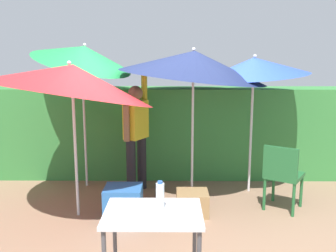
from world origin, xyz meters
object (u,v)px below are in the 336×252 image
at_px(cooler_box, 123,205).
at_px(umbrella_rainbow, 71,79).
at_px(umbrella_orange, 83,55).
at_px(crate_cardboard, 192,203).
at_px(bottle_water, 160,196).
at_px(person_vendor, 136,131).
at_px(umbrella_navy, 193,64).
at_px(chair_plastic, 283,173).
at_px(folding_table, 153,223).
at_px(umbrella_yellow, 254,67).

bearing_deg(cooler_box, umbrella_rainbow, 159.34).
xyz_separation_m(umbrella_orange, crate_cardboard, (1.59, -1.10, -1.89)).
bearing_deg(bottle_water, person_vendor, 99.82).
bearing_deg(umbrella_rainbow, umbrella_orange, 94.99).
bearing_deg(person_vendor, umbrella_navy, -6.88).
height_order(umbrella_orange, chair_plastic, umbrella_orange).
bearing_deg(person_vendor, folding_table, -81.65).
bearing_deg(chair_plastic, umbrella_yellow, 111.49).
bearing_deg(bottle_water, umbrella_navy, 80.43).
bearing_deg(person_vendor, chair_plastic, -20.01).
distance_m(umbrella_rainbow, umbrella_navy, 1.72).
bearing_deg(chair_plastic, bottle_water, -131.27).
relative_size(umbrella_rainbow, umbrella_navy, 0.99).
bearing_deg(chair_plastic, crate_cardboard, -173.85).
relative_size(crate_cardboard, bottle_water, 1.70).
distance_m(crate_cardboard, folding_table, 1.83).
xyz_separation_m(umbrella_rainbow, cooler_box, (0.64, -0.24, -1.51)).
relative_size(umbrella_rainbow, umbrella_orange, 0.90).
relative_size(umbrella_yellow, cooler_box, 4.59).
bearing_deg(umbrella_navy, umbrella_yellow, 5.19).
xyz_separation_m(umbrella_navy, bottle_water, (-0.40, -2.39, -1.03)).
relative_size(umbrella_rainbow, crate_cardboard, 5.39).
height_order(umbrella_yellow, umbrella_navy, umbrella_navy).
xyz_separation_m(person_vendor, chair_plastic, (1.98, -0.72, -0.42)).
bearing_deg(person_vendor, umbrella_yellow, -0.72).
height_order(umbrella_navy, cooler_box, umbrella_navy).
bearing_deg(chair_plastic, umbrella_rainbow, -176.95).
relative_size(umbrella_rainbow, cooler_box, 4.83).
xyz_separation_m(person_vendor, crate_cardboard, (0.80, -0.85, -0.79)).
bearing_deg(folding_table, chair_plastic, 48.64).
distance_m(umbrella_orange, crate_cardboard, 2.70).
bearing_deg(folding_table, umbrella_navy, 79.36).
bearing_deg(bottle_water, folding_table, -133.73).
height_order(umbrella_rainbow, bottle_water, umbrella_rainbow).
distance_m(umbrella_navy, folding_table, 2.78).
xyz_separation_m(umbrella_yellow, crate_cardboard, (-0.91, -0.83, -1.72)).
xyz_separation_m(chair_plastic, folding_table, (-1.61, -1.83, 0.16)).
relative_size(person_vendor, crate_cardboard, 4.60).
bearing_deg(cooler_box, person_vendor, 86.75).
distance_m(umbrella_navy, person_vendor, 1.29).
bearing_deg(chair_plastic, folding_table, -131.36).
bearing_deg(umbrella_navy, bottle_water, -99.57).
height_order(person_vendor, bottle_water, person_vendor).
bearing_deg(umbrella_orange, chair_plastic, -19.22).
distance_m(cooler_box, crate_cardboard, 0.90).
height_order(umbrella_navy, chair_plastic, umbrella_navy).
distance_m(umbrella_yellow, folding_table, 3.10).
bearing_deg(umbrella_orange, person_vendor, -17.23).
bearing_deg(umbrella_rainbow, chair_plastic, 3.05).
height_order(umbrella_rainbow, folding_table, umbrella_rainbow).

